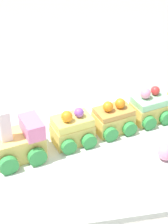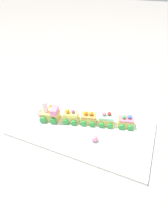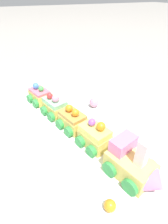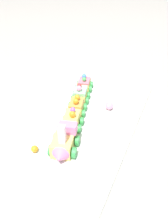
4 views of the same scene
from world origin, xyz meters
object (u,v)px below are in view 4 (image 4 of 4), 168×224
object	(u,v)px
cake_car_mint	(80,95)
gumball_pink	(109,106)
cake_car_lemon	(72,121)
cake_car_caramel	(77,107)
gumball_orange	(35,149)
cake_car_strawberry	(84,84)
cake_train_locomotive	(64,144)

from	to	relation	value
cake_car_mint	gumball_pink	xyz separation A→B (m)	(0.01, 0.13, -0.01)
cake_car_lemon	cake_car_caramel	bearing A→B (deg)	-179.83
gumball_pink	gumball_orange	world-z (taller)	gumball_pink
cake_car_caramel	gumball_orange	bearing A→B (deg)	-21.47
cake_car_lemon	gumball_orange	xyz separation A→B (m)	(0.15, -0.05, -0.02)
cake_car_strawberry	gumball_orange	xyz separation A→B (m)	(0.41, 0.02, -0.01)
cake_car_strawberry	gumball_orange	distance (m)	0.41
gumball_pink	cake_car_caramel	bearing A→B (deg)	-55.94
cake_car_caramel	cake_car_strawberry	distance (m)	0.18
cake_car_strawberry	gumball_pink	distance (m)	0.18
cake_train_locomotive	cake_car_caramel	distance (m)	0.20
cake_car_mint	cake_car_strawberry	distance (m)	0.10
cake_car_caramel	gumball_orange	size ratio (longest dim) A/B	3.90
cake_car_lemon	cake_car_caramel	size ratio (longest dim) A/B	1.00
cake_car_mint	gumball_pink	size ratio (longest dim) A/B	2.74
cake_car_caramel	gumball_pink	world-z (taller)	cake_car_caramel
cake_train_locomotive	cake_car_strawberry	bearing A→B (deg)	-179.99
cake_car_mint	cake_car_strawberry	world-z (taller)	cake_car_mint
cake_train_locomotive	cake_car_strawberry	world-z (taller)	cake_train_locomotive
cake_car_caramel	gumball_pink	xyz separation A→B (m)	(-0.07, 0.10, -0.01)
cake_train_locomotive	cake_car_mint	size ratio (longest dim) A/B	1.49
cake_car_caramel	cake_car_lemon	bearing A→B (deg)	0.17
cake_train_locomotive	cake_car_strawberry	xyz separation A→B (m)	(-0.37, -0.10, -0.01)
cake_car_lemon	cake_car_caramel	world-z (taller)	cake_car_lemon
cake_car_lemon	cake_car_strawberry	bearing A→B (deg)	-179.92
cake_car_lemon	gumball_orange	distance (m)	0.16
gumball_pink	gumball_orange	size ratio (longest dim) A/B	1.42
cake_car_lemon	cake_car_strawberry	world-z (taller)	cake_car_lemon
cake_train_locomotive	gumball_pink	size ratio (longest dim) A/B	4.10
cake_car_caramel	cake_train_locomotive	bearing A→B (deg)	-0.01
cake_car_caramel	cake_car_mint	world-z (taller)	cake_car_mint
cake_car_lemon	gumball_pink	distance (m)	0.17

